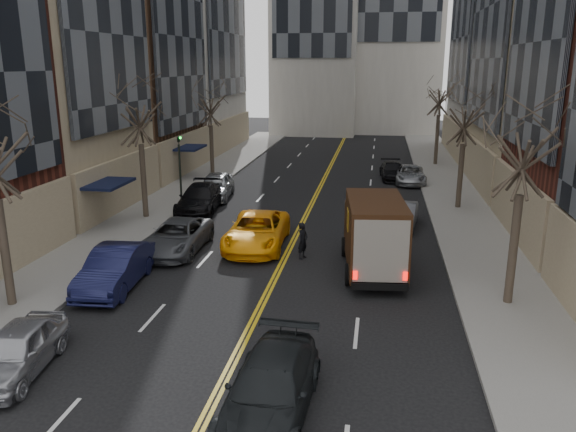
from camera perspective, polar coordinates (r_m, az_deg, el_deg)
name	(u,v)px	position (r m, az deg, el deg)	size (l,w,h in m)	color
sidewalk_left	(185,190)	(38.96, -10.47, 2.58)	(4.00, 66.00, 0.15)	slate
sidewalk_right	(457,200)	(37.08, 16.77, 1.53)	(4.00, 66.00, 0.15)	slate
tree_lf_mid	(138,100)	(31.52, -14.99, 11.36)	(3.20, 3.20, 8.91)	#382D23
tree_lf_far	(210,96)	(43.74, -7.94, 11.94)	(3.20, 3.20, 8.12)	#382D23
tree_rt_near	(527,126)	(20.45, 23.12, 8.38)	(3.20, 3.20, 8.71)	#382D23
tree_rt_mid	(466,105)	(34.19, 17.64, 10.71)	(3.20, 3.20, 8.32)	#382D23
tree_rt_far	(441,85)	(49.03, 15.25, 12.75)	(3.20, 3.20, 9.11)	#382D23
traffic_signal	(180,164)	(33.27, -10.94, 5.22)	(0.29, 0.26, 4.70)	black
ups_truck	(374,235)	(23.48, 8.70, -1.90)	(2.87, 6.06, 3.21)	black
observer_sedan	(271,388)	(14.50, -1.79, -17.09)	(2.23, 5.07, 1.45)	black
taxi	(257,231)	(26.63, -3.18, -1.52)	(2.63, 5.70, 1.58)	#FFA50A
pedestrian	(303,241)	(25.05, 1.51, -2.52)	(0.60, 0.39, 1.65)	black
parked_lf_a	(17,350)	(17.90, -25.85, -12.18)	(1.64, 4.07, 1.39)	#AFB1B7
parked_lf_b	(115,268)	(22.84, -17.16, -5.09)	(1.69, 4.84, 1.60)	#111337
parked_lf_c	(177,237)	(26.49, -11.23, -2.07)	(2.36, 5.13, 1.43)	#494B50
parked_lf_d	(200,198)	(33.42, -8.94, 1.77)	(2.17, 5.34, 1.55)	black
parked_lf_e	(216,186)	(36.56, -7.32, 3.07)	(1.93, 4.80, 1.64)	#A9ADB1
parked_rt_a	(403,215)	(30.53, 11.59, 0.08)	(1.35, 3.87, 1.27)	#4F5157
parked_rt_b	(410,174)	(41.84, 12.28, 4.14)	(2.12, 4.60, 1.28)	#A1A5A9
parked_rt_c	(393,171)	(43.01, 10.60, 4.53)	(1.78, 4.38, 1.27)	black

